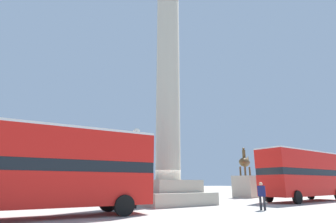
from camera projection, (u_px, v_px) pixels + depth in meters
The scene contains 7 objects.
ground_plane at pixel (168, 204), 19.70m from camera, with size 200.00×200.00×0.00m, color #ADA89E.
monument_column at pixel (168, 106), 21.73m from camera, with size 5.37×5.37×21.01m.
bus_a at pixel (302, 173), 23.63m from camera, with size 10.18×3.20×4.39m.
bus_b at pixel (43, 166), 12.45m from camera, with size 10.72×3.08×4.22m.
equestrian_statue at pixel (246, 183), 29.54m from camera, with size 3.56×3.02×5.56m.
street_lamp at pixel (136, 158), 17.41m from camera, with size 0.47×0.47×5.21m.
pedestrian_near_lamp at pixel (262, 195), 15.65m from camera, with size 0.31×0.46×1.61m.
Camera 1 is at (-11.31, -17.51, 1.56)m, focal length 28.00 mm.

